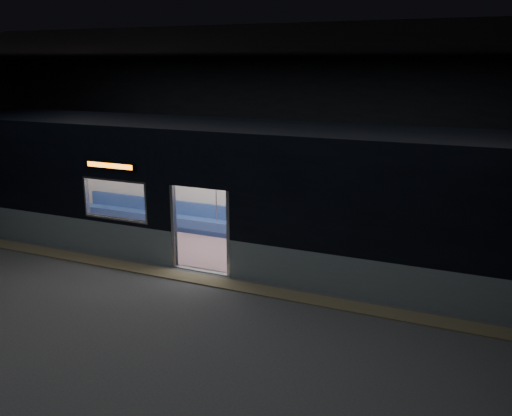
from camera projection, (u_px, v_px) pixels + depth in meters
The scene contains 7 objects.
station_floor at pixel (179, 287), 12.00m from camera, with size 24.00×14.00×0.01m, color #47494C.
station_envelope at pixel (172, 121), 11.04m from camera, with size 24.00×14.00×5.00m.
tactile_strip at pixel (191, 278), 12.48m from camera, with size 22.80×0.50×0.03m, color #8C7F59.
metro_car at pixel (229, 183), 13.77m from camera, with size 18.00×3.04×3.35m.
passenger at pixel (249, 214), 14.89m from camera, with size 0.40×0.66×1.31m.
handbag at pixel (246, 220), 14.74m from camera, with size 0.27×0.23×0.13m, color black.
transit_map at pixel (415, 204), 13.29m from camera, with size 0.97×0.03×0.63m, color white.
Camera 1 is at (6.05, -9.49, 4.82)m, focal length 38.00 mm.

